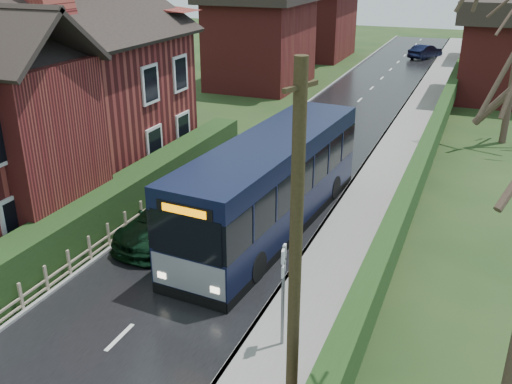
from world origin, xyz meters
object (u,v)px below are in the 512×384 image
at_px(car_green, 171,219).
at_px(telegraph_pole, 296,248).
at_px(bus, 271,185).
at_px(bus_stop_sign, 283,283).
at_px(car_silver, 251,149).
at_px(brick_house, 20,88).

xyz_separation_m(car_green, telegraph_pole, (6.40, -5.91, 3.10)).
bearing_deg(car_green, telegraph_pole, -34.47).
distance_m(bus, car_green, 3.66).
height_order(bus, bus_stop_sign, bus).
relative_size(car_silver, car_green, 0.78).
distance_m(bus_stop_sign, telegraph_pole, 2.63).
bearing_deg(brick_house, car_silver, 46.31).
bearing_deg(telegraph_pole, car_silver, 133.59).
bearing_deg(bus_stop_sign, bus, 101.60).
height_order(car_silver, telegraph_pole, telegraph_pole).
distance_m(brick_house, bus, 10.44).
height_order(car_green, bus_stop_sign, bus_stop_sign).
bearing_deg(telegraph_pole, bus, 131.53).
bearing_deg(bus_stop_sign, telegraph_pole, -75.31).
relative_size(bus_stop_sign, telegraph_pole, 0.38).
distance_m(bus, bus_stop_sign, 6.84).
distance_m(car_silver, telegraph_pole, 16.08).
bearing_deg(bus_stop_sign, car_silver, 104.26).
bearing_deg(bus_stop_sign, car_green, 131.06).
bearing_deg(brick_house, telegraph_pole, -28.04).
height_order(brick_house, car_green, brick_house).
distance_m(car_silver, bus_stop_sign, 14.01).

